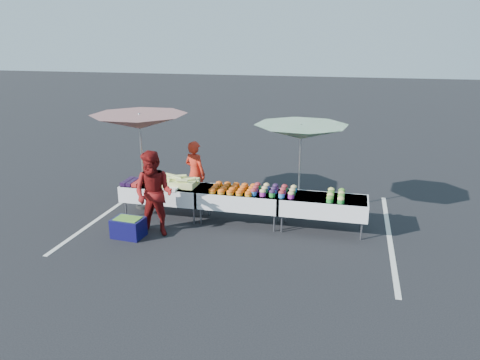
% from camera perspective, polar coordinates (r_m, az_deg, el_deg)
% --- Properties ---
extents(ground, '(80.00, 80.00, 0.00)m').
position_cam_1_polar(ground, '(10.48, 0.00, -5.23)').
color(ground, black).
extents(stripe_left, '(0.10, 5.00, 0.00)m').
position_cam_1_polar(stripe_left, '(11.61, -15.56, -3.60)').
color(stripe_left, silver).
rests_on(stripe_left, ground).
extents(stripe_right, '(0.10, 5.00, 0.00)m').
position_cam_1_polar(stripe_right, '(10.27, 17.74, -6.59)').
color(stripe_right, silver).
rests_on(stripe_right, ground).
extents(table_left, '(1.86, 0.81, 0.75)m').
position_cam_1_polar(table_left, '(10.82, -9.30, -1.44)').
color(table_left, white).
rests_on(table_left, ground).
extents(table_center, '(1.86, 0.81, 0.75)m').
position_cam_1_polar(table_center, '(10.28, 0.00, -2.22)').
color(table_center, white).
rests_on(table_center, ground).
extents(table_right, '(1.86, 0.81, 0.75)m').
position_cam_1_polar(table_right, '(10.03, 10.06, -3.00)').
color(table_right, white).
rests_on(table_right, ground).
extents(berry_punnets, '(0.40, 0.54, 0.08)m').
position_cam_1_polar(berry_punnets, '(11.00, -12.88, -0.22)').
color(berry_punnets, black).
rests_on(berry_punnets, table_left).
extents(corn_pile, '(1.16, 0.57, 0.26)m').
position_cam_1_polar(corn_pile, '(10.69, -8.02, -0.16)').
color(corn_pile, '#CFE072').
rests_on(corn_pile, table_left).
extents(plastic_bags, '(0.30, 0.25, 0.05)m').
position_cam_1_polar(plastic_bags, '(10.39, -8.46, -1.08)').
color(plastic_bags, white).
rests_on(plastic_bags, table_left).
extents(carrot_bowls, '(0.95, 0.69, 0.11)m').
position_cam_1_polar(carrot_bowls, '(10.23, -0.83, -1.03)').
color(carrot_bowls, orange).
rests_on(carrot_bowls, table_center).
extents(potato_cups, '(0.94, 0.58, 0.16)m').
position_cam_1_polar(potato_cups, '(10.05, 4.16, -1.22)').
color(potato_cups, blue).
rests_on(potato_cups, table_right).
extents(bean_baskets, '(0.36, 0.68, 0.15)m').
position_cam_1_polar(bean_baskets, '(9.93, 11.62, -1.83)').
color(bean_baskets, '#20832C').
rests_on(bean_baskets, table_right).
extents(vendor, '(0.69, 0.58, 1.60)m').
position_cam_1_polar(vendor, '(11.40, -5.49, 0.82)').
color(vendor, red).
rests_on(vendor, ground).
extents(customer, '(0.92, 0.74, 1.79)m').
position_cam_1_polar(customer, '(9.75, -10.47, -1.67)').
color(customer, maroon).
rests_on(customer, ground).
extents(umbrella_left, '(2.97, 2.97, 2.30)m').
position_cam_1_polar(umbrella_left, '(11.13, -12.15, 6.90)').
color(umbrella_left, black).
rests_on(umbrella_left, ground).
extents(umbrella_right, '(2.57, 2.57, 2.15)m').
position_cam_1_polar(umbrella_right, '(10.48, 7.45, 5.76)').
color(umbrella_right, black).
rests_on(umbrella_right, ground).
extents(storage_bin, '(0.66, 0.51, 0.41)m').
position_cam_1_polar(storage_bin, '(9.98, -13.44, -5.61)').
color(storage_bin, '#0D0C3E').
rests_on(storage_bin, ground).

